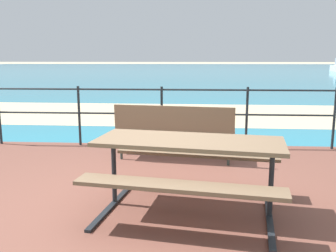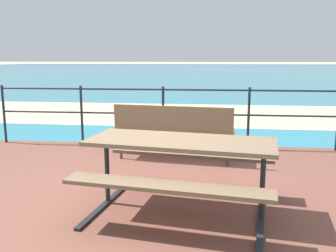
{
  "view_description": "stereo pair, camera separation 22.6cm",
  "coord_description": "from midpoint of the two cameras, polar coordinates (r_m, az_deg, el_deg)",
  "views": [
    {
      "loc": [
        0.53,
        -3.86,
        1.62
      ],
      "look_at": [
        0.15,
        1.82,
        0.54
      ],
      "focal_mm": 39.05,
      "sensor_mm": 36.0,
      "label": 1
    },
    {
      "loc": [
        0.75,
        -3.84,
        1.62
      ],
      "look_at": [
        0.15,
        1.82,
        0.54
      ],
      "focal_mm": 39.05,
      "sensor_mm": 36.0,
      "label": 2
    }
  ],
  "objects": [
    {
      "name": "beach_strip",
      "position": [
        10.63,
        0.29,
        1.96
      ],
      "size": [
        54.05,
        4.96,
        0.01
      ],
      "primitive_type": "cube",
      "rotation": [
        0.0,
        0.0,
        -0.01
      ],
      "color": "beige",
      "rests_on": "ground"
    },
    {
      "name": "ground_plane",
      "position": [
        4.23,
        -5.33,
        -11.9
      ],
      "size": [
        240.0,
        240.0,
        0.0
      ],
      "primitive_type": "plane",
      "color": "beige"
    },
    {
      "name": "park_bench",
      "position": [
        5.49,
        -0.19,
        -0.1
      ],
      "size": [
        1.84,
        0.64,
        0.86
      ],
      "rotation": [
        0.0,
        0.0,
        3.01
      ],
      "color": "#7A6047",
      "rests_on": "patio_paving"
    },
    {
      "name": "sea_water",
      "position": [
        43.88,
        2.98,
        8.58
      ],
      "size": [
        90.0,
        90.0,
        0.01
      ],
      "primitive_type": "cube",
      "color": "teal",
      "rests_on": "ground"
    },
    {
      "name": "railing_fence",
      "position": [
        6.38,
        -2.01,
        2.71
      ],
      "size": [
        5.94,
        0.04,
        1.06
      ],
      "color": "#1E2328",
      "rests_on": "patio_paving"
    },
    {
      "name": "patio_paving",
      "position": [
        4.21,
        -5.34,
        -11.53
      ],
      "size": [
        6.4,
        5.2,
        0.06
      ],
      "primitive_type": "cube",
      "color": "brown",
      "rests_on": "ground"
    },
    {
      "name": "picnic_table",
      "position": [
        3.68,
        1.55,
        -4.67
      ],
      "size": [
        2.05,
        1.65,
        0.75
      ],
      "rotation": [
        0.0,
        0.0,
        -0.16
      ],
      "color": "#7A6047",
      "rests_on": "patio_paving"
    }
  ]
}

